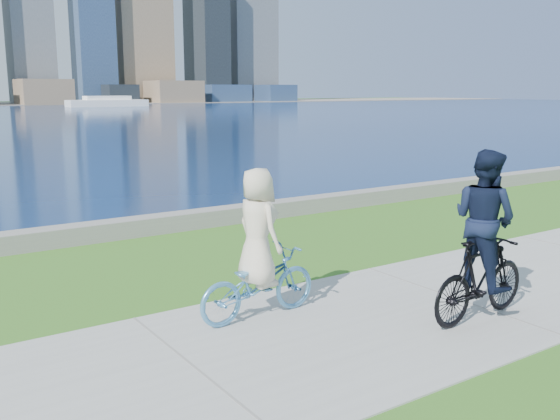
{
  "coord_description": "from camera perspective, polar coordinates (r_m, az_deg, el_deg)",
  "views": [
    {
      "loc": [
        -2.67,
        -5.53,
        2.88
      ],
      "look_at": [
        2.48,
        2.09,
        1.1
      ],
      "focal_mm": 40.0,
      "sensor_mm": 36.0,
      "label": 1
    }
  ],
  "objects": [
    {
      "name": "cyclist_man",
      "position": [
        8.15,
        18.0,
        -3.46
      ],
      "size": [
        0.69,
        1.77,
        2.15
      ],
      "rotation": [
        0.0,
        0.0,
        1.62
      ],
      "color": "black",
      "rests_on": "ground"
    },
    {
      "name": "cyclist_woman",
      "position": [
        7.88,
        -2.02,
        -4.88
      ],
      "size": [
        0.68,
        1.73,
        1.92
      ],
      "rotation": [
        0.0,
        0.0,
        1.62
      ],
      "color": "#5397C9",
      "rests_on": "ground"
    },
    {
      "name": "concrete_path",
      "position": [
        6.78,
        -7.73,
        -14.19
      ],
      "size": [
        80.0,
        3.5,
        0.02
      ],
      "primitive_type": "cube",
      "color": "#9C9C97",
      "rests_on": "ground"
    },
    {
      "name": "seawall",
      "position": [
        12.33,
        -20.69,
        -2.43
      ],
      "size": [
        90.0,
        0.5,
        0.35
      ],
      "primitive_type": "cube",
      "color": "slate",
      "rests_on": "ground"
    },
    {
      "name": "ferry_far",
      "position": [
        110.87,
        -15.51,
        9.48
      ],
      "size": [
        13.26,
        3.79,
        1.8
      ],
      "color": "white",
      "rests_on": "ground"
    },
    {
      "name": "ground",
      "position": [
        6.79,
        -7.73,
        -14.27
      ],
      "size": [
        320.0,
        320.0,
        0.0
      ],
      "primitive_type": "plane",
      "color": "#2E6219",
      "rests_on": "ground"
    }
  ]
}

